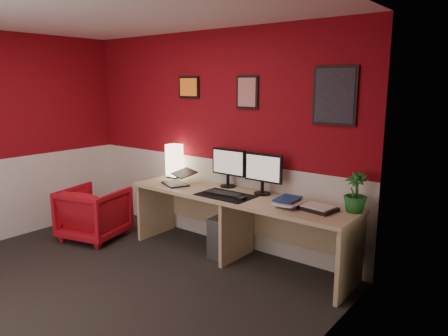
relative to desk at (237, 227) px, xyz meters
The scene contains 24 objects.
ground 1.58m from the desk, 113.85° to the right, with size 4.00×3.50×0.01m, color black.
ceiling 2.63m from the desk, 113.85° to the right, with size 4.00×3.50×0.01m, color white.
wall_back 1.14m from the desk, 150.96° to the left, with size 4.00×0.01×2.50m, color maroon.
wall_right 2.16m from the desk, 45.54° to the right, with size 0.01×3.50×2.50m, color maroon.
wainscot_back 0.72m from the desk, 151.31° to the left, with size 4.00×0.01×1.00m, color silver.
wainscot_right 1.97m from the desk, 45.65° to the right, with size 0.01×3.50×1.00m, color silver.
desk is the anchor object (origin of this frame).
shoji_lamp 1.27m from the desk, behind, with size 0.16×0.16×0.40m, color #FFE5B2.
laptop 0.97m from the desk, behind, with size 0.33×0.23×0.22m, color black.
monitor_left 0.75m from the desk, 143.13° to the left, with size 0.45×0.06×0.58m, color black.
monitor_right 0.71m from the desk, 43.00° to the left, with size 0.45×0.06×0.58m, color black.
desk_mat 0.39m from the desk, 124.67° to the right, with size 0.60×0.38×0.01m, color black.
keyboard 0.41m from the desk, 142.85° to the right, with size 0.42×0.14×0.02m, color black.
mouse 0.45m from the desk, 42.32° to the right, with size 0.06×0.10×0.03m, color black.
book_bottom 0.66m from the desk, ahead, with size 0.21×0.28×0.03m, color navy.
book_middle 0.68m from the desk, ahead, with size 0.23×0.31×0.02m, color silver.
book_top 0.67m from the desk, ahead, with size 0.21×0.28×0.03m, color navy.
zen_tray 0.99m from the desk, ahead, with size 0.35×0.25×0.03m, color black.
potted_plant 1.35m from the desk, ahead, with size 0.21×0.21×0.37m, color #19591E.
pc_tower 0.24m from the desk, 167.48° to the left, with size 0.20×0.45×0.45m, color #99999E.
armchair 1.86m from the desk, 162.32° to the right, with size 0.69×0.71×0.64m, color red.
art_left 1.81m from the desk, 161.34° to the left, with size 0.32×0.02×0.26m, color orange.
art_center 1.48m from the desk, 108.84° to the left, with size 0.28×0.02×0.36m, color red.
art_right 1.71m from the desk, 20.15° to the left, with size 0.44×0.02×0.56m, color black.
Camera 1 is at (3.19, -2.10, 1.89)m, focal length 33.76 mm.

